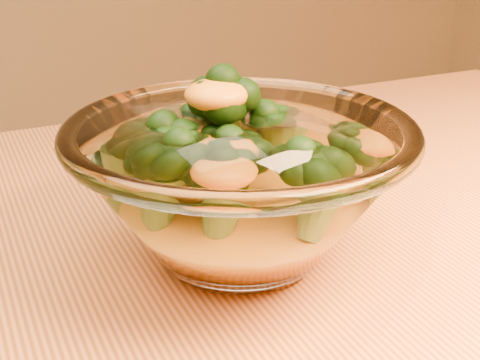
# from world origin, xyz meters

# --- Properties ---
(glass_bowl) EXTENTS (0.24, 0.24, 0.11)m
(glass_bowl) POSITION_xyz_m (0.05, 0.04, 0.81)
(glass_bowl) COLOR white
(glass_bowl) RESTS_ON table
(cheese_sauce) EXTENTS (0.14, 0.14, 0.04)m
(cheese_sauce) POSITION_xyz_m (0.05, 0.04, 0.78)
(cheese_sauce) COLOR orange
(cheese_sauce) RESTS_ON glass_bowl
(broccoli_heap) EXTENTS (0.17, 0.16, 0.10)m
(broccoli_heap) POSITION_xyz_m (0.05, 0.06, 0.83)
(broccoli_heap) COLOR black
(broccoli_heap) RESTS_ON cheese_sauce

